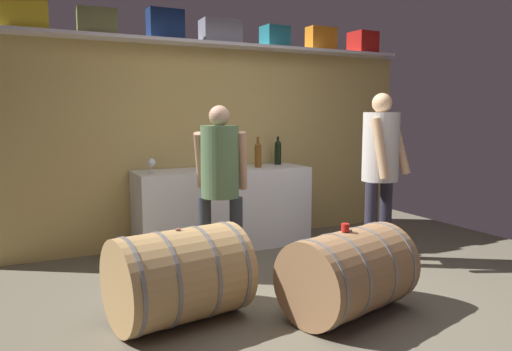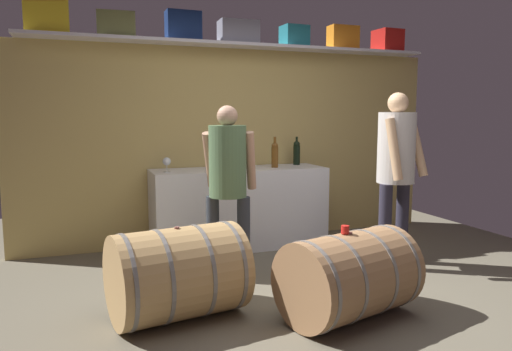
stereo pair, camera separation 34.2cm
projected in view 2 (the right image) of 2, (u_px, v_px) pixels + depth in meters
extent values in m
cube|color=#655F4D|center=(294.00, 284.00, 4.12)|extent=(6.06, 7.49, 0.02)
cube|color=tan|center=(237.00, 146.00, 5.48)|extent=(4.86, 0.10, 2.16)
cube|color=silver|center=(240.00, 46.00, 5.20)|extent=(4.47, 0.40, 0.03)
cube|color=yellow|center=(47.00, 17.00, 4.52)|extent=(0.40, 0.27, 0.32)
cube|color=olive|center=(116.00, 25.00, 4.74)|extent=(0.38, 0.32, 0.24)
cube|color=navy|center=(183.00, 26.00, 4.97)|extent=(0.36, 0.20, 0.30)
cube|color=gray|center=(238.00, 33.00, 5.18)|extent=(0.43, 0.27, 0.25)
cube|color=teal|center=(294.00, 37.00, 5.40)|extent=(0.29, 0.25, 0.24)
cube|color=orange|center=(343.00, 38.00, 5.62)|extent=(0.34, 0.19, 0.27)
cube|color=red|center=(388.00, 41.00, 5.83)|extent=(0.30, 0.30, 0.26)
cube|color=white|center=(239.00, 208.00, 5.20)|extent=(1.88, 0.58, 0.86)
cylinder|color=#B7C5BC|center=(234.00, 160.00, 4.95)|extent=(0.08, 0.08, 0.22)
sphere|color=#B7C5BC|center=(234.00, 148.00, 4.93)|extent=(0.07, 0.07, 0.07)
cylinder|color=#B7C5BC|center=(234.00, 143.00, 4.93)|extent=(0.03, 0.03, 0.08)
cylinder|color=black|center=(297.00, 155.00, 5.53)|extent=(0.08, 0.08, 0.22)
sphere|color=black|center=(297.00, 144.00, 5.52)|extent=(0.08, 0.08, 0.08)
cylinder|color=black|center=(297.00, 140.00, 5.51)|extent=(0.03, 0.03, 0.08)
cylinder|color=brown|center=(275.00, 157.00, 5.24)|extent=(0.08, 0.08, 0.22)
sphere|color=brown|center=(275.00, 146.00, 5.22)|extent=(0.07, 0.07, 0.07)
cylinder|color=brown|center=(275.00, 141.00, 5.21)|extent=(0.03, 0.03, 0.09)
cylinder|color=white|center=(167.00, 172.00, 4.81)|extent=(0.07, 0.07, 0.00)
cylinder|color=white|center=(167.00, 168.00, 4.81)|extent=(0.01, 0.01, 0.07)
sphere|color=white|center=(167.00, 161.00, 4.80)|extent=(0.08, 0.08, 0.08)
sphere|color=maroon|center=(167.00, 163.00, 4.80)|extent=(0.05, 0.05, 0.05)
cone|color=red|center=(226.00, 163.00, 5.09)|extent=(0.11, 0.11, 0.12)
cylinder|color=#976D47|center=(349.00, 276.00, 3.37)|extent=(1.05, 0.82, 0.60)
cylinder|color=slate|center=(307.00, 287.00, 3.15)|extent=(0.19, 0.60, 0.62)
cylinder|color=slate|center=(334.00, 280.00, 3.29)|extent=(0.19, 0.60, 0.62)
cylinder|color=slate|center=(363.00, 272.00, 3.46)|extent=(0.19, 0.60, 0.62)
cylinder|color=slate|center=(385.00, 266.00, 3.60)|extent=(0.19, 0.60, 0.62)
cylinder|color=brown|center=(350.00, 233.00, 3.34)|extent=(0.04, 0.04, 0.01)
cylinder|color=tan|center=(178.00, 273.00, 3.37)|extent=(0.99, 0.78, 0.64)
cylinder|color=slate|center=(124.00, 282.00, 3.19)|extent=(0.14, 0.65, 0.66)
cylinder|color=slate|center=(158.00, 277.00, 3.30)|extent=(0.14, 0.65, 0.66)
cylinder|color=slate|center=(197.00, 270.00, 3.44)|extent=(0.14, 0.65, 0.66)
cylinder|color=slate|center=(226.00, 265.00, 3.55)|extent=(0.14, 0.65, 0.66)
cylinder|color=brown|center=(177.00, 228.00, 3.33)|extent=(0.04, 0.04, 0.01)
cylinder|color=red|center=(345.00, 230.00, 3.32)|extent=(0.06, 0.06, 0.06)
cylinder|color=#2C2939|center=(385.00, 226.00, 4.47)|extent=(0.12, 0.12, 0.80)
cylinder|color=#2C2939|center=(402.00, 222.00, 4.67)|extent=(0.12, 0.12, 0.80)
cylinder|color=beige|center=(396.00, 148.00, 4.48)|extent=(0.35, 0.35, 0.66)
sphere|color=#D9AB7D|center=(398.00, 103.00, 4.43)|extent=(0.19, 0.19, 0.19)
cylinder|color=#D9AB7D|center=(394.00, 149.00, 4.28)|extent=(0.15, 0.21, 0.56)
cylinder|color=#D9AB7D|center=(417.00, 147.00, 4.54)|extent=(0.16, 0.25, 0.56)
cylinder|color=#2D333C|center=(244.00, 239.00, 4.14)|extent=(0.11, 0.11, 0.74)
cylinder|color=#2D333C|center=(213.00, 238.00, 4.18)|extent=(0.11, 0.11, 0.74)
cylinder|color=#52724C|center=(228.00, 161.00, 4.07)|extent=(0.32, 0.32, 0.61)
sphere|color=tan|center=(227.00, 116.00, 4.03)|extent=(0.18, 0.18, 0.18)
cylinder|color=tan|center=(251.00, 161.00, 4.14)|extent=(0.17, 0.22, 0.52)
cylinder|color=tan|center=(209.00, 160.00, 4.19)|extent=(0.19, 0.26, 0.51)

